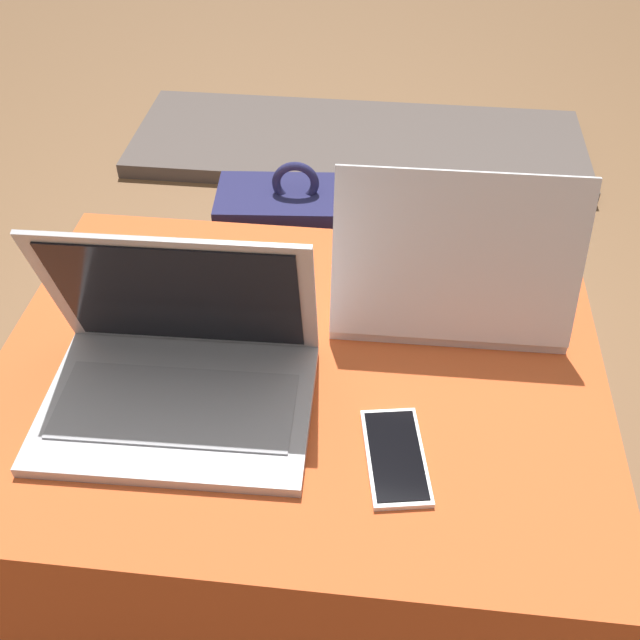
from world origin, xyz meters
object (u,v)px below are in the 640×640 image
laptop_near (178,368)px  laptop_far (448,279)px  cell_phone (395,456)px  backpack (298,279)px

laptop_near → laptop_far: (0.36, 0.23, 0.00)m
cell_phone → backpack: (-0.21, 0.62, -0.23)m
laptop_far → cell_phone: laptop_far is taller
laptop_far → laptop_near: bearing=31.6°
laptop_far → backpack: laptop_far is taller
cell_phone → backpack: 0.69m
cell_phone → laptop_near: bearing=155.3°
laptop_near → backpack: bearing=79.6°
laptop_far → backpack: bearing=-49.1°
laptop_far → backpack: size_ratio=0.72×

